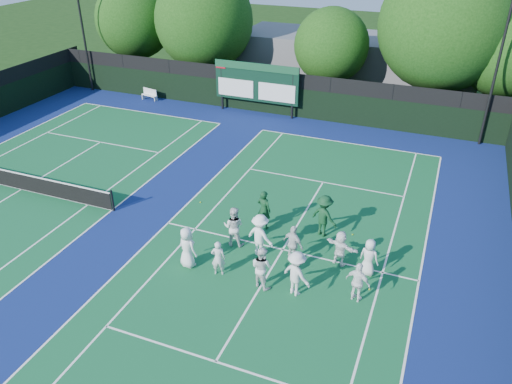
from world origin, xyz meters
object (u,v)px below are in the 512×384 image
at_px(tennis_net, 20,181).
at_px(coach_left, 264,210).
at_px(scoreboard, 256,83).
at_px(bench, 150,94).

height_order(tennis_net, coach_left, coach_left).
relative_size(scoreboard, tennis_net, 0.53).
relative_size(scoreboard, coach_left, 3.27).
bearing_deg(tennis_net, scoreboard, 64.40).
height_order(bench, coach_left, coach_left).
xyz_separation_m(tennis_net, coach_left, (12.65, 1.30, 0.43)).
bearing_deg(scoreboard, bench, -178.48).
xyz_separation_m(scoreboard, coach_left, (5.66, -13.28, -1.27)).
bearing_deg(coach_left, scoreboard, -52.62).
bearing_deg(coach_left, bench, -28.45).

